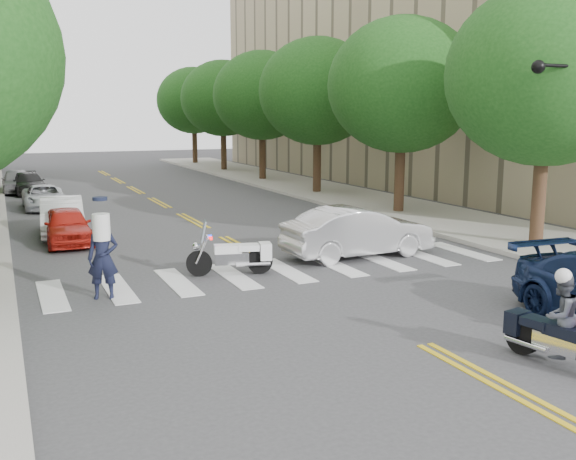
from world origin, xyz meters
TOP-DOWN VIEW (x-y plane):
  - ground at (0.00, 0.00)m, footprint 140.00×140.00m
  - sidewalk_right at (9.50, 22.00)m, footprint 5.00×60.00m
  - building_right at (26.00, 26.00)m, footprint 26.00×44.00m
  - tree_r_0 at (8.80, 6.00)m, footprint 6.40×6.40m
  - tree_r_1 at (8.80, 14.00)m, footprint 6.40×6.40m
  - tree_r_2 at (8.80, 22.00)m, footprint 6.40×6.40m
  - tree_r_3 at (8.80, 30.00)m, footprint 6.40×6.40m
  - tree_r_4 at (8.80, 38.00)m, footprint 6.40×6.40m
  - tree_r_5 at (8.80, 46.00)m, footprint 6.40×6.40m
  - motorcycle_police at (1.47, -1.75)m, footprint 0.81×2.15m
  - motorcycle_parked at (-1.38, 6.65)m, footprint 2.33×0.92m
  - officer_standing at (-5.06, 5.75)m, footprint 0.82×0.66m
  - convertible at (2.77, 7.25)m, footprint 4.74×1.78m
  - parked_car_a at (-5.20, 13.00)m, footprint 1.48×3.67m
  - parked_car_b at (-5.20, 14.78)m, footprint 1.72×4.25m
  - parked_car_c at (-5.34, 22.03)m, footprint 1.86×4.01m
  - parked_car_d at (-5.74, 28.50)m, footprint 2.02×4.19m
  - parked_car_e at (-6.30, 29.50)m, footprint 1.57×3.89m

SIDE VIEW (x-z plane):
  - ground at x=0.00m, z-range 0.00..0.00m
  - sidewalk_right at x=9.50m, z-range 0.00..0.15m
  - motorcycle_parked at x=-1.38m, z-range -0.23..1.29m
  - parked_car_c at x=-5.34m, z-range 0.00..1.11m
  - parked_car_d at x=-5.74m, z-range 0.00..1.17m
  - parked_car_a at x=-5.20m, z-range 0.00..1.25m
  - parked_car_e at x=-6.30m, z-range 0.00..1.33m
  - parked_car_b at x=-5.20m, z-range 0.00..1.37m
  - convertible at x=2.77m, z-range 0.00..1.55m
  - motorcycle_police at x=1.47m, z-range -0.10..1.65m
  - officer_standing at x=-5.06m, z-range 0.00..1.96m
  - tree_r_0 at x=8.80m, z-range 1.33..9.78m
  - tree_r_1 at x=8.80m, z-range 1.33..9.78m
  - tree_r_2 at x=8.80m, z-range 1.33..9.78m
  - tree_r_3 at x=8.80m, z-range 1.33..9.78m
  - tree_r_4 at x=8.80m, z-range 1.33..9.78m
  - tree_r_5 at x=8.80m, z-range 1.33..9.78m
  - building_right at x=26.00m, z-range 0.00..22.00m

